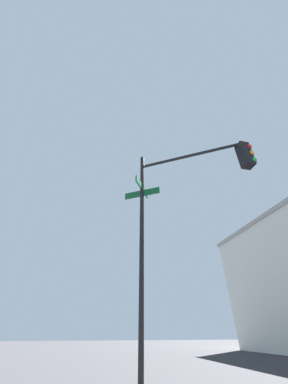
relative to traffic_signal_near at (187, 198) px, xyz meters
name	(u,v)px	position (x,y,z in m)	size (l,w,h in m)	color
traffic_signal_near	(187,198)	(0.00, 0.00, 0.00)	(2.23, 3.24, 6.49)	black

